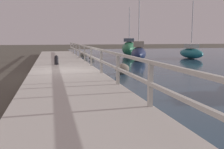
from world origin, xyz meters
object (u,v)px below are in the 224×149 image
at_px(mooring_bollard, 56,60).
at_px(sailboat_green, 129,48).
at_px(sailboat_navy, 139,53).
at_px(sailboat_teal, 191,52).

distance_m(mooring_bollard, sailboat_green, 14.04).
height_order(sailboat_navy, sailboat_green, sailboat_navy).
height_order(mooring_bollard, sailboat_navy, sailboat_navy).
relative_size(mooring_bollard, sailboat_green, 0.09).
bearing_deg(sailboat_teal, mooring_bollard, -153.16).
xyz_separation_m(mooring_bollard, sailboat_teal, (12.21, 6.14, -0.06)).
relative_size(sailboat_navy, sailboat_green, 0.97).
bearing_deg(mooring_bollard, sailboat_teal, 26.70).
bearing_deg(sailboat_navy, sailboat_teal, 27.23).
distance_m(mooring_bollard, sailboat_teal, 13.67).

